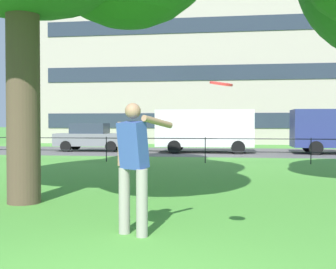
% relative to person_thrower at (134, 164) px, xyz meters
% --- Properties ---
extents(street_strip, '(80.00, 7.44, 0.01)m').
position_rel_person_thrower_xyz_m(street_strip, '(0.31, 17.82, -0.99)').
color(street_strip, '#565454').
rests_on(street_strip, ground).
extents(park_fence, '(31.86, 0.04, 1.00)m').
position_rel_person_thrower_xyz_m(park_fence, '(0.31, 11.25, -0.32)').
color(park_fence, black).
rests_on(park_fence, ground).
extents(person_thrower, '(0.75, 0.69, 1.83)m').
position_rel_person_thrower_xyz_m(person_thrower, '(0.00, 0.00, 0.00)').
color(person_thrower, gray).
rests_on(person_thrower, ground).
extents(frisbee, '(0.38, 0.38, 0.08)m').
position_rel_person_thrower_xyz_m(frisbee, '(1.22, -0.79, 1.02)').
color(frisbee, red).
extents(car_grey_right, '(4.06, 1.92, 1.54)m').
position_rel_person_thrower_xyz_m(car_grey_right, '(-6.34, 17.59, -0.22)').
color(car_grey_right, slate).
rests_on(car_grey_right, ground).
extents(panel_van_far_left, '(5.06, 2.23, 2.24)m').
position_rel_person_thrower_xyz_m(panel_van_far_left, '(-0.07, 17.17, 0.28)').
color(panel_van_far_left, white).
rests_on(panel_van_far_left, ground).
extents(apartment_building_background, '(32.48, 10.55, 17.76)m').
position_rel_person_thrower_xyz_m(apartment_building_background, '(0.91, 31.44, 7.89)').
color(apartment_building_background, '#ADA393').
rests_on(apartment_building_background, ground).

